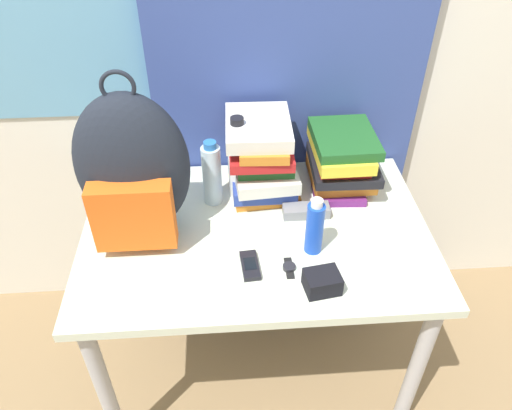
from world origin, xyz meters
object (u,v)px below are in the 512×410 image
at_px(backpack, 133,171).
at_px(sunscreen_bottle, 315,227).
at_px(book_stack_left, 262,157).
at_px(book_stack_center, 341,160).
at_px(cell_phone, 250,265).
at_px(sports_bottle, 238,160).
at_px(sunglasses_case, 306,211).
at_px(water_bottle, 212,174).
at_px(wristwatch, 289,267).
at_px(camera_pouch, 322,282).

xyz_separation_m(backpack, sunscreen_bottle, (0.52, -0.13, -0.13)).
distance_m(book_stack_left, book_stack_center, 0.27).
xyz_separation_m(book_stack_left, cell_phone, (-0.06, -0.37, -0.12)).
bearing_deg(book_stack_center, sports_bottle, -175.82).
distance_m(backpack, cell_phone, 0.43).
bearing_deg(cell_phone, sunscreen_bottle, 17.59).
xyz_separation_m(sunscreen_bottle, sunglasses_case, (0.00, 0.16, -0.07)).
xyz_separation_m(water_bottle, sports_bottle, (0.09, 0.03, 0.03)).
bearing_deg(wristwatch, backpack, 155.09).
bearing_deg(sports_bottle, sunglasses_case, -31.07).
relative_size(sports_bottle, camera_pouch, 2.80).
bearing_deg(wristwatch, book_stack_left, 97.23).
bearing_deg(cell_phone, sunglasses_case, 48.38).
relative_size(book_stack_left, sports_bottle, 1.00).
relative_size(book_stack_left, water_bottle, 1.28).
relative_size(book_stack_center, sunscreen_bottle, 1.46).
height_order(sports_bottle, wristwatch, sports_bottle).
height_order(sports_bottle, sunscreen_bottle, sports_bottle).
xyz_separation_m(book_stack_center, wristwatch, (-0.22, -0.39, -0.10)).
xyz_separation_m(sports_bottle, camera_pouch, (0.21, -0.44, -0.11)).
distance_m(book_stack_left, sports_bottle, 0.08).
bearing_deg(camera_pouch, book_stack_center, 73.35).
height_order(book_stack_center, water_bottle, water_bottle).
xyz_separation_m(water_bottle, cell_phone, (0.10, -0.32, -0.10)).
distance_m(sports_bottle, camera_pouch, 0.50).
height_order(cell_phone, wristwatch, cell_phone).
distance_m(sports_bottle, sunglasses_case, 0.28).
height_order(book_stack_center, sunglasses_case, book_stack_center).
bearing_deg(book_stack_left, sports_bottle, -164.02).
distance_m(backpack, water_bottle, 0.28).
distance_m(book_stack_left, wristwatch, 0.41).
relative_size(sports_bottle, wristwatch, 3.61).
height_order(backpack, book_stack_center, backpack).
xyz_separation_m(backpack, cell_phone, (0.32, -0.19, -0.22)).
distance_m(book_stack_center, wristwatch, 0.46).
bearing_deg(cell_phone, book_stack_center, 48.36).
relative_size(book_stack_center, sports_bottle, 0.94).
distance_m(book_stack_center, sports_bottle, 0.35).
distance_m(water_bottle, wristwatch, 0.41).
bearing_deg(sunglasses_case, backpack, -176.63).
relative_size(water_bottle, sports_bottle, 0.78).
xyz_separation_m(sports_bottle, cell_phone, (0.02, -0.35, -0.13)).
height_order(backpack, sports_bottle, backpack).
height_order(backpack, book_stack_left, backpack).
bearing_deg(water_bottle, book_stack_center, 7.36).
height_order(backpack, cell_phone, backpack).
height_order(sunglasses_case, wristwatch, sunglasses_case).
bearing_deg(camera_pouch, sports_bottle, 115.18).
xyz_separation_m(backpack, sunglasses_case, (0.52, 0.03, -0.21)).
relative_size(water_bottle, cell_phone, 2.04).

